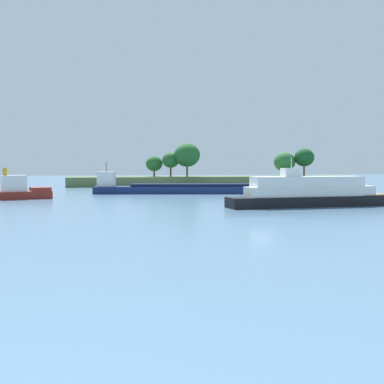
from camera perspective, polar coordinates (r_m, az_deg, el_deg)
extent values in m
plane|color=slate|center=(52.15, 8.06, -2.99)|extent=(400.00, 400.00, 0.00)
cube|color=#566B3D|center=(130.95, 2.84, 1.28)|extent=(76.61, 10.00, 2.37)
cylinder|color=#513823|center=(130.10, -4.34, 2.13)|extent=(0.44, 0.44, 1.60)
ellipsoid|color=#235B28|center=(130.08, -4.35, 3.25)|extent=(4.33, 4.33, 3.89)
cylinder|color=#513823|center=(128.15, -2.45, 2.32)|extent=(0.44, 0.44, 2.47)
ellipsoid|color=#235B28|center=(128.14, -2.45, 3.65)|extent=(4.36, 4.36, 3.93)
cylinder|color=#513823|center=(127.45, -0.57, 2.41)|extent=(0.44, 0.44, 2.87)
ellipsoid|color=#235B28|center=(127.46, -0.57, 4.24)|extent=(6.62, 6.62, 5.96)
cylinder|color=#513823|center=(139.21, 10.51, 2.14)|extent=(0.44, 0.44, 1.51)
ellipsoid|color=#2D6B33|center=(139.19, 10.52, 3.42)|extent=(5.87, 5.87, 5.28)
cylinder|color=#513823|center=(139.56, 12.67, 2.40)|extent=(0.44, 0.44, 2.85)
ellipsoid|color=#194C23|center=(139.56, 12.69, 3.87)|extent=(5.42, 5.42, 4.88)
cube|color=maroon|center=(84.67, -19.43, -0.35)|extent=(11.34, 6.35, 1.22)
cube|color=maroon|center=(85.17, -16.93, 0.32)|extent=(3.77, 3.94, 0.60)
cube|color=white|center=(84.54, -19.66, 0.93)|extent=(4.26, 3.27, 2.60)
cylinder|color=gold|center=(84.34, -20.57, 2.20)|extent=(0.70, 0.70, 1.20)
cylinder|color=black|center=(85.52, -15.78, -0.18)|extent=(0.48, 0.75, 0.70)
cube|color=navy|center=(94.96, -0.12, 0.24)|extent=(36.82, 11.58, 1.35)
cube|color=#0F1834|center=(94.94, 0.79, 0.80)|extent=(25.91, 8.82, 0.50)
cube|color=white|center=(96.13, -9.75, 1.47)|extent=(3.64, 3.21, 2.80)
cylinder|color=#333338|center=(96.09, -9.76, 2.84)|extent=(0.12, 0.12, 1.80)
cube|color=navy|center=(96.74, 10.53, 0.28)|extent=(1.56, 3.74, 1.22)
cube|color=black|center=(67.69, 13.37, -1.04)|extent=(22.93, 5.42, 1.38)
cube|color=white|center=(67.60, 13.38, 0.09)|extent=(17.91, 4.49, 1.30)
cube|color=white|center=(67.35, 13.10, 1.19)|extent=(15.61, 3.87, 1.30)
cube|color=white|center=(66.19, 11.25, 2.21)|extent=(2.52, 1.86, 1.10)
cube|color=#937551|center=(72.46, 19.68, -0.26)|extent=(4.33, 3.66, 0.16)
cylinder|color=silver|center=(66.18, 11.27, 3.30)|extent=(0.10, 0.10, 1.40)
cylinder|color=red|center=(83.54, 18.37, -0.39)|extent=(0.70, 0.70, 1.20)
cone|color=red|center=(83.48, 18.38, 0.26)|extent=(0.49, 0.49, 0.70)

